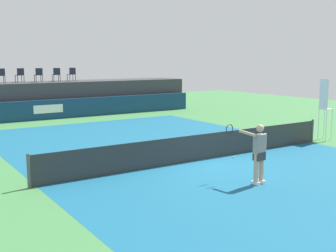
{
  "coord_description": "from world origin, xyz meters",
  "views": [
    {
      "loc": [
        -9.32,
        -11.86,
        3.61
      ],
      "look_at": [
        -0.14,
        2.0,
        1.0
      ],
      "focal_mm": 45.24,
      "sensor_mm": 36.0,
      "label": 1
    }
  ],
  "objects_px": {
    "spectator_chair_left": "(20,75)",
    "tennis_ball": "(233,157)",
    "umpire_chair": "(325,105)",
    "spectator_chair_center": "(39,74)",
    "tennis_player": "(258,152)",
    "spectator_chair_far_right": "(72,74)",
    "net_post_far": "(312,131)",
    "spectator_chair_far_left": "(1,75)",
    "net_post_near": "(29,171)",
    "spectator_chair_right": "(56,74)"
  },
  "relations": [
    {
      "from": "spectator_chair_left",
      "to": "tennis_ball",
      "type": "bearing_deg",
      "value": -77.49
    },
    {
      "from": "tennis_ball",
      "to": "umpire_chair",
      "type": "bearing_deg",
      "value": 4.24
    },
    {
      "from": "spectator_chair_left",
      "to": "spectator_chair_center",
      "type": "relative_size",
      "value": 1.0
    },
    {
      "from": "tennis_player",
      "to": "spectator_chair_far_right",
      "type": "bearing_deg",
      "value": 85.62
    },
    {
      "from": "umpire_chair",
      "to": "tennis_player",
      "type": "bearing_deg",
      "value": -156.26
    },
    {
      "from": "net_post_far",
      "to": "tennis_player",
      "type": "bearing_deg",
      "value": -153.85
    },
    {
      "from": "spectator_chair_far_left",
      "to": "net_post_near",
      "type": "relative_size",
      "value": 0.89
    },
    {
      "from": "umpire_chair",
      "to": "tennis_player",
      "type": "relative_size",
      "value": 1.56
    },
    {
      "from": "net_post_far",
      "to": "tennis_player",
      "type": "relative_size",
      "value": 0.56
    },
    {
      "from": "spectator_chair_far_left",
      "to": "spectator_chair_far_right",
      "type": "bearing_deg",
      "value": -1.21
    },
    {
      "from": "spectator_chair_far_right",
      "to": "umpire_chair",
      "type": "xyz_separation_m",
      "value": [
        6.05,
        -15.18,
        -1.11
      ]
    },
    {
      "from": "tennis_player",
      "to": "spectator_chair_left",
      "type": "bearing_deg",
      "value": 95.72
    },
    {
      "from": "spectator_chair_left",
      "to": "tennis_ball",
      "type": "relative_size",
      "value": 13.06
    },
    {
      "from": "spectator_chair_right",
      "to": "tennis_player",
      "type": "distance_m",
      "value": 18.31
    },
    {
      "from": "net_post_near",
      "to": "tennis_ball",
      "type": "height_order",
      "value": "net_post_near"
    },
    {
      "from": "tennis_ball",
      "to": "net_post_near",
      "type": "bearing_deg",
      "value": 176.64
    },
    {
      "from": "spectator_chair_far_left",
      "to": "umpire_chair",
      "type": "xyz_separation_m",
      "value": [
        10.5,
        -15.27,
        -1.11
      ]
    },
    {
      "from": "spectator_chair_center",
      "to": "tennis_ball",
      "type": "bearing_deg",
      "value": -81.01
    },
    {
      "from": "spectator_chair_far_left",
      "to": "net_post_far",
      "type": "distance_m",
      "value": 18.24
    },
    {
      "from": "tennis_ball",
      "to": "tennis_player",
      "type": "bearing_deg",
      "value": -119.97
    },
    {
      "from": "umpire_chair",
      "to": "tennis_ball",
      "type": "distance_m",
      "value": 6.03
    },
    {
      "from": "spectator_chair_center",
      "to": "umpire_chair",
      "type": "height_order",
      "value": "spectator_chair_center"
    },
    {
      "from": "net_post_far",
      "to": "tennis_player",
      "type": "distance_m",
      "value": 7.46
    },
    {
      "from": "tennis_player",
      "to": "spectator_chair_right",
      "type": "bearing_deg",
      "value": 89.08
    },
    {
      "from": "spectator_chair_far_left",
      "to": "spectator_chair_right",
      "type": "bearing_deg",
      "value": -5.57
    },
    {
      "from": "spectator_chair_far_right",
      "to": "umpire_chair",
      "type": "distance_m",
      "value": 16.37
    },
    {
      "from": "net_post_far",
      "to": "tennis_player",
      "type": "xyz_separation_m",
      "value": [
        -6.69,
        -3.28,
        0.46
      ]
    },
    {
      "from": "spectator_chair_left",
      "to": "tennis_ball",
      "type": "distance_m",
      "value": 16.46
    },
    {
      "from": "spectator_chair_left",
      "to": "spectator_chair_right",
      "type": "relative_size",
      "value": 1.0
    },
    {
      "from": "spectator_chair_far_right",
      "to": "tennis_player",
      "type": "height_order",
      "value": "spectator_chair_far_right"
    },
    {
      "from": "spectator_chair_far_right",
      "to": "net_post_far",
      "type": "bearing_deg",
      "value": -70.84
    },
    {
      "from": "spectator_chair_center",
      "to": "net_post_far",
      "type": "bearing_deg",
      "value": -63.56
    },
    {
      "from": "net_post_near",
      "to": "tennis_ball",
      "type": "xyz_separation_m",
      "value": [
        7.36,
        -0.43,
        -0.46
      ]
    },
    {
      "from": "net_post_near",
      "to": "tennis_ball",
      "type": "relative_size",
      "value": 14.71
    },
    {
      "from": "spectator_chair_center",
      "to": "umpire_chair",
      "type": "distance_m",
      "value": 17.23
    },
    {
      "from": "spectator_chair_left",
      "to": "spectator_chair_right",
      "type": "distance_m",
      "value": 2.22
    },
    {
      "from": "spectator_chair_right",
      "to": "spectator_chair_center",
      "type": "bearing_deg",
      "value": 173.2
    },
    {
      "from": "spectator_chair_far_left",
      "to": "spectator_chair_right",
      "type": "relative_size",
      "value": 1.0
    },
    {
      "from": "spectator_chair_right",
      "to": "umpire_chair",
      "type": "distance_m",
      "value": 16.61
    },
    {
      "from": "spectator_chair_center",
      "to": "spectator_chair_right",
      "type": "xyz_separation_m",
      "value": [
        1.1,
        -0.13,
        0.0
      ]
    },
    {
      "from": "spectator_chair_center",
      "to": "spectator_chair_right",
      "type": "relative_size",
      "value": 1.0
    },
    {
      "from": "net_post_far",
      "to": "net_post_near",
      "type": "bearing_deg",
      "value": 180.0
    },
    {
      "from": "spectator_chair_left",
      "to": "spectator_chair_right",
      "type": "xyz_separation_m",
      "value": [
        2.17,
        -0.48,
        0.0
      ]
    },
    {
      "from": "spectator_chair_left",
      "to": "net_post_far",
      "type": "xyz_separation_m",
      "value": [
        8.56,
        -15.43,
        -2.19
      ]
    },
    {
      "from": "spectator_chair_right",
      "to": "spectator_chair_far_right",
      "type": "relative_size",
      "value": 1.0
    },
    {
      "from": "tennis_player",
      "to": "tennis_ball",
      "type": "height_order",
      "value": "tennis_player"
    },
    {
      "from": "tennis_player",
      "to": "tennis_ball",
      "type": "bearing_deg",
      "value": 60.03
    },
    {
      "from": "spectator_chair_far_left",
      "to": "net_post_near",
      "type": "height_order",
      "value": "spectator_chair_far_left"
    },
    {
      "from": "tennis_player",
      "to": "spectator_chair_center",
      "type": "bearing_deg",
      "value": 92.53
    },
    {
      "from": "spectator_chair_far_left",
      "to": "tennis_ball",
      "type": "relative_size",
      "value": 13.06
    }
  ]
}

